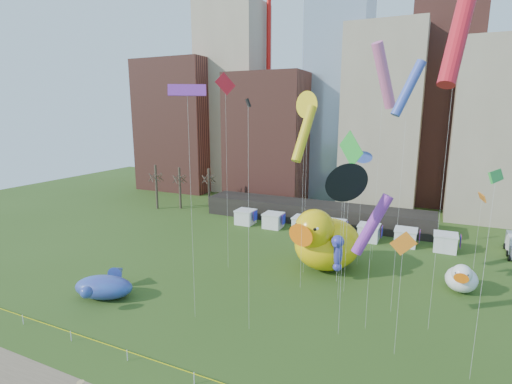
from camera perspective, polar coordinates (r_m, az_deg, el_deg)
The scene contains 27 objects.
ground at distance 30.00m, azimuth -9.13°, elevation -26.26°, with size 160.00×160.00×0.00m, color #2E4917.
skyline at distance 81.20m, azimuth 17.35°, elevation 13.49°, with size 101.00×23.00×68.00m.
pavilion at distance 65.97m, azimuth 8.59°, elevation -3.04°, with size 38.00×6.00×3.20m, color black.
vendor_tents at distance 59.31m, azimuth 11.58°, elevation -5.36°, with size 33.24×2.80×2.40m.
bare_trees at distance 75.56m, azimuth -11.06°, elevation 0.66°, with size 8.44×6.44×8.50m.
caution_tape at distance 29.59m, azimuth -9.17°, elevation -25.23°, with size 50.00×0.06×0.90m.
big_duck at distance 46.23m, azimuth 10.16°, elevation -7.13°, with size 9.82×11.01×7.70m.
small_duck at distance 46.04m, azimuth 28.15°, elevation -11.18°, with size 3.47×4.44×3.30m.
seahorse_green at distance 47.34m, azimuth 7.24°, elevation -5.72°, with size 1.70×1.99×5.98m.
seahorse_purple at distance 43.21m, azimuth 12.00°, elevation -8.43°, with size 1.48×1.81×5.35m.
whale_inflatable at distance 42.76m, azimuth -21.49°, elevation -12.79°, with size 6.61×7.56×2.62m.
kite_0 at distance 33.96m, azimuth 27.71°, elevation 19.65°, with size 2.56×4.62×27.58m.
kite_1 at distance 48.31m, azimuth 18.42°, elevation 16.01°, with size 3.26×4.46×26.16m.
kite_2 at distance 30.02m, azimuth -1.18°, elevation 12.52°, with size 1.32×1.93×19.40m.
kite_3 at distance 28.40m, azimuth 31.99°, elevation 1.76°, with size 1.17×2.29×14.85m.
kite_4 at distance 42.57m, azimuth 7.68°, elevation 12.65°, with size 2.43×2.22×20.58m.
kite_5 at distance 46.33m, azimuth 15.59°, elevation 4.92°, with size 1.42×0.30×13.95m.
kite_6 at distance 30.26m, azimuth 20.96°, elevation -7.47°, with size 1.91×0.06×9.98m.
kite_7 at distance 32.88m, azimuth 16.79°, elevation -4.68°, with size 3.23×1.81×12.02m.
kite_8 at distance 43.63m, azimuth -4.56°, elevation 14.86°, with size 1.56×1.92×22.59m.
kite_9 at distance 36.99m, azimuth 12.82°, elevation 1.74°, with size 0.91×2.10×12.57m.
kite_10 at distance 30.66m, azimuth 13.14°, elevation 1.41°, with size 1.99×2.70×14.55m.
kite_11 at distance 38.49m, azimuth 13.88°, elevation 6.00°, with size 2.80×2.29×16.67m.
kite_12 at distance 38.44m, azimuth 7.14°, elevation 8.55°, with size 1.97×3.42×19.08m.
kite_13 at distance 35.37m, azimuth 21.63°, elevation 14.04°, with size 2.73×2.20×22.65m.
kite_14 at distance 44.87m, azimuth 30.48°, elevation -0.76°, with size 0.66×2.24×10.32m.
kite_15 at distance 32.64m, azimuth -10.17°, elevation 14.38°, with size 2.82×2.00×20.59m.
Camera 1 is at (13.68, -19.27, 18.47)m, focal length 27.00 mm.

